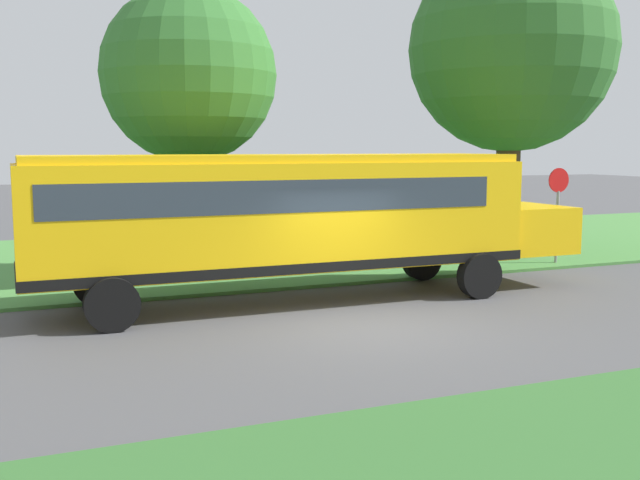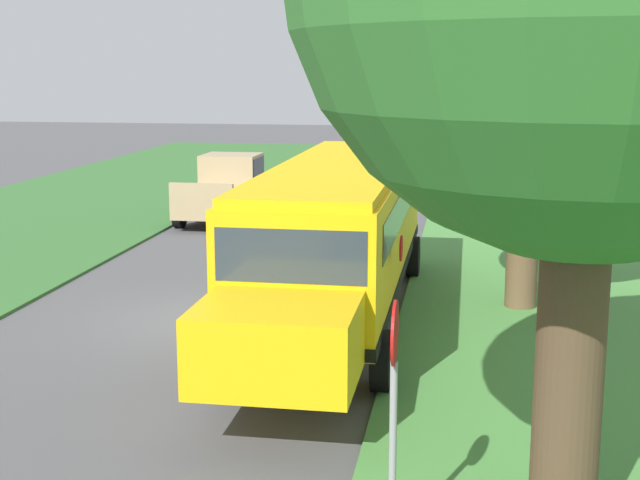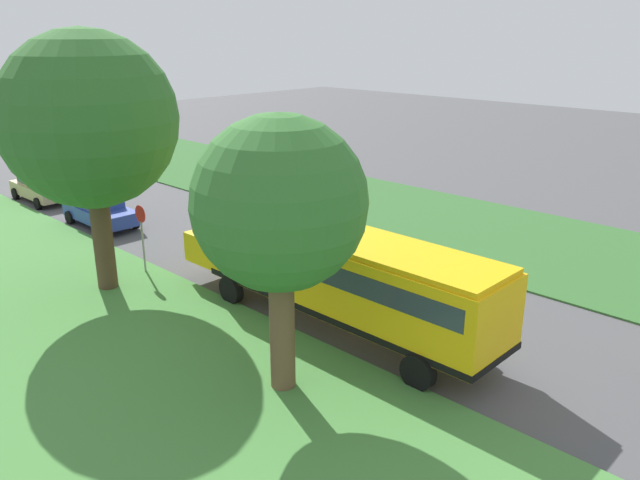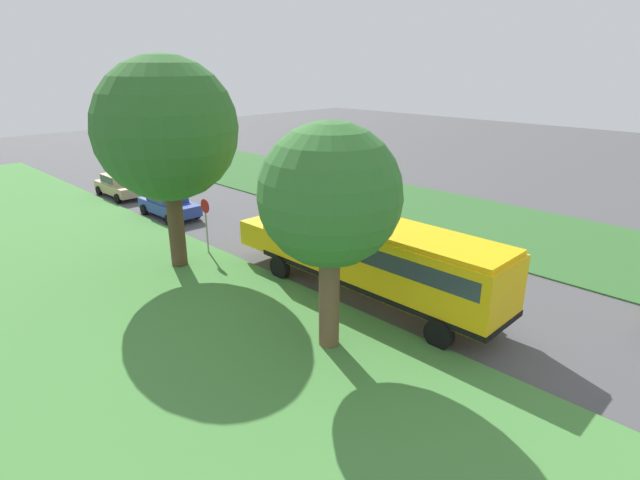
{
  "view_description": "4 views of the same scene",
  "coord_description": "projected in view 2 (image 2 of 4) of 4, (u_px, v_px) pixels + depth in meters",
  "views": [
    {
      "loc": [
        12.11,
        -6.03,
        3.32
      ],
      "look_at": [
        -2.23,
        -0.07,
        1.38
      ],
      "focal_mm": 42.0,
      "sensor_mm": 36.0,
      "label": 1
    },
    {
      "loc": [
        -5.28,
        16.84,
        5.07
      ],
      "look_at": [
        -2.5,
        0.17,
        1.76
      ],
      "focal_mm": 50.0,
      "sensor_mm": 36.0,
      "label": 2
    },
    {
      "loc": [
        -16.21,
        -12.57,
        9.08
      ],
      "look_at": [
        0.07,
        3.13,
        1.39
      ],
      "focal_mm": 35.0,
      "sensor_mm": 36.0,
      "label": 3
    },
    {
      "loc": [
        -16.77,
        -11.7,
        8.79
      ],
      "look_at": [
        -1.65,
        3.42,
        1.15
      ],
      "focal_mm": 28.0,
      "sensor_mm": 36.0,
      "label": 4
    }
  ],
  "objects": [
    {
      "name": "ground_plane",
      "position": [
        200.0,
        319.0,
        18.12
      ],
      "size": [
        120.0,
        120.0,
        0.0
      ],
      "primitive_type": "plane",
      "color": "#4C4C4F"
    },
    {
      "name": "school_bus",
      "position": [
        339.0,
        226.0,
        17.75
      ],
      "size": [
        2.84,
        12.42,
        3.16
      ],
      "color": "yellow",
      "rests_on": "ground"
    },
    {
      "name": "pickup_truck",
      "position": [
        227.0,
        187.0,
        29.95
      ],
      "size": [
        2.28,
        5.4,
        2.1
      ],
      "color": "tan",
      "rests_on": "ground"
    },
    {
      "name": "oak_tree_beside_bus",
      "position": [
        531.0,
        64.0,
        17.81
      ],
      "size": [
        4.34,
        4.34,
        7.27
      ],
      "color": "brown",
      "rests_on": "ground"
    },
    {
      "name": "stop_sign",
      "position": [
        394.0,
        395.0,
        9.18
      ],
      "size": [
        0.08,
        0.68,
        2.74
      ],
      "color": "gray",
      "rests_on": "ground"
    }
  ]
}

